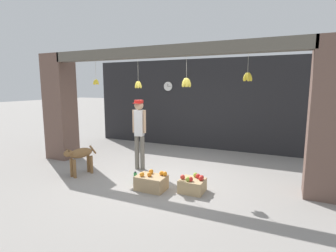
# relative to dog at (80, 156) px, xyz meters

# --- Properties ---
(ground_plane) EXTENTS (60.00, 60.00, 0.00)m
(ground_plane) POSITION_rel_dog_xyz_m (1.69, 0.67, -0.46)
(ground_plane) COLOR gray
(shop_back_wall) EXTENTS (7.78, 0.12, 2.88)m
(shop_back_wall) POSITION_rel_dog_xyz_m (1.69, 3.77, 0.98)
(shop_back_wall) COLOR #232326
(shop_back_wall) RESTS_ON ground_plane
(shop_pillar_left) EXTENTS (0.70, 0.60, 2.88)m
(shop_pillar_left) POSITION_rel_dog_xyz_m (-1.55, 0.97, 0.98)
(shop_pillar_left) COLOR brown
(shop_pillar_left) RESTS_ON ground_plane
(shop_pillar_right) EXTENTS (0.70, 0.60, 2.88)m
(shop_pillar_right) POSITION_rel_dog_xyz_m (4.93, 0.97, 0.98)
(shop_pillar_right) COLOR brown
(shop_pillar_right) RESTS_ON ground_plane
(storefront_awning) EXTENTS (5.88, 0.24, 0.92)m
(storefront_awning) POSITION_rel_dog_xyz_m (1.70, 0.79, 2.27)
(storefront_awning) COLOR #5B564C
(dog) EXTENTS (0.38, 0.80, 0.68)m
(dog) POSITION_rel_dog_xyz_m (0.00, 0.00, 0.00)
(dog) COLOR brown
(dog) RESTS_ON ground_plane
(shopkeeper) EXTENTS (0.34, 0.29, 1.70)m
(shopkeeper) POSITION_rel_dog_xyz_m (1.00, 0.95, 0.55)
(shopkeeper) COLOR #6B665B
(shopkeeper) RESTS_ON ground_plane
(fruit_crate_oranges) EXTENTS (0.58, 0.41, 0.36)m
(fruit_crate_oranges) POSITION_rel_dog_xyz_m (1.87, -0.06, -0.31)
(fruit_crate_oranges) COLOR tan
(fruit_crate_oranges) RESTS_ON ground_plane
(fruit_crate_apples) EXTENTS (0.46, 0.43, 0.34)m
(fruit_crate_apples) POSITION_rel_dog_xyz_m (2.65, 0.17, -0.32)
(fruit_crate_apples) COLOR tan
(fruit_crate_apples) RESTS_ON ground_plane
(water_bottle) EXTENTS (0.07, 0.07, 0.24)m
(water_bottle) POSITION_rel_dog_xyz_m (1.39, 0.12, -0.35)
(water_bottle) COLOR #38934C
(water_bottle) RESTS_ON ground_plane
(wall_clock) EXTENTS (0.33, 0.03, 0.33)m
(wall_clock) POSITION_rel_dog_xyz_m (0.51, 3.70, 1.55)
(wall_clock) COLOR black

